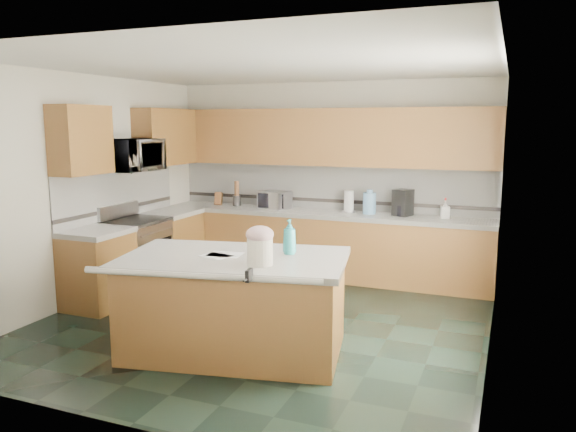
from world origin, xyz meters
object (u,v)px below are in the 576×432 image
at_px(treat_jar, 260,252).
at_px(knife_block, 219,199).
at_px(island_top, 234,259).
at_px(soap_bottle_island, 290,237).
at_px(island_base, 235,307).
at_px(coffee_maker, 403,203).
at_px(toaster_oven, 275,200).

distance_m(treat_jar, knife_block, 3.72).
distance_m(island_top, knife_block, 3.35).
bearing_deg(soap_bottle_island, island_base, -151.10).
bearing_deg(coffee_maker, island_base, -86.11).
height_order(toaster_oven, coffee_maker, coffee_maker).
height_order(knife_block, coffee_maker, coffee_maker).
height_order(soap_bottle_island, toaster_oven, soap_bottle_island).
xyz_separation_m(toaster_oven, coffee_maker, (1.83, 0.03, 0.05)).
height_order(knife_block, toaster_oven, toaster_oven).
distance_m(knife_block, toaster_oven, 0.91).
bearing_deg(soap_bottle_island, toaster_oven, 114.20).
bearing_deg(treat_jar, island_top, 140.93).
distance_m(knife_block, coffee_maker, 2.75).
height_order(island_base, island_top, island_top).
bearing_deg(island_base, toaster_oven, 94.72).
xyz_separation_m(island_base, toaster_oven, (-0.82, 2.86, 0.61)).
xyz_separation_m(island_base, island_top, (0.00, 0.00, 0.46)).
bearing_deg(island_base, treat_jar, -41.75).
relative_size(island_top, coffee_maker, 5.85).
relative_size(soap_bottle_island, toaster_oven, 0.76).
bearing_deg(toaster_oven, soap_bottle_island, -43.21).
xyz_separation_m(knife_block, coffee_maker, (2.75, 0.03, 0.08)).
xyz_separation_m(island_base, treat_jar, (0.36, -0.21, 0.61)).
height_order(island_base, coffee_maker, coffee_maker).
bearing_deg(island_base, knife_block, 109.92).
relative_size(toaster_oven, coffee_maker, 1.23).
bearing_deg(treat_jar, soap_bottle_island, 71.28).
height_order(island_base, knife_block, knife_block).
relative_size(treat_jar, coffee_maker, 0.66).
bearing_deg(knife_block, treat_jar, -68.19).
bearing_deg(toaster_oven, knife_block, -159.20).
height_order(soap_bottle_island, coffee_maker, coffee_maker).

